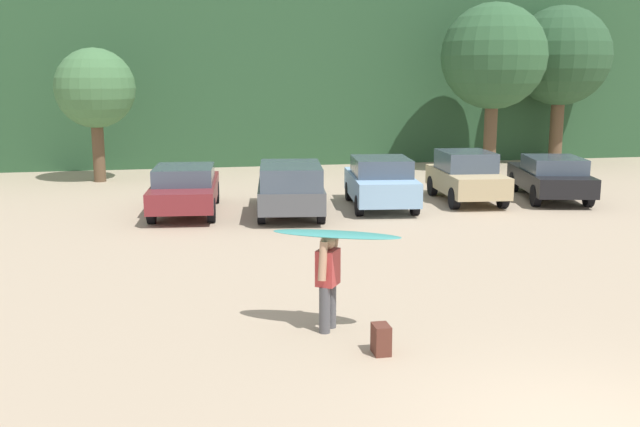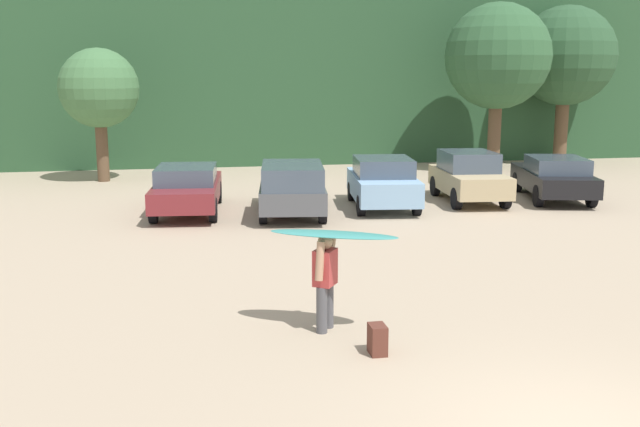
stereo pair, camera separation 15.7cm
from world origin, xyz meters
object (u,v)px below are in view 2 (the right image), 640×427
(parked_car_black, at_px, (554,177))
(backpack_dropped, at_px, (377,339))
(parked_car_maroon, at_px, (187,188))
(person_adult, at_px, (325,277))
(parked_car_sky_blue, at_px, (383,182))
(surfboard_teal, at_px, (333,234))
(parked_car_dark_gray, at_px, (292,187))
(parked_car_tan, at_px, (469,176))

(parked_car_black, relative_size, backpack_dropped, 10.75)
(parked_car_maroon, relative_size, person_adult, 3.06)
(parked_car_sky_blue, xyz_separation_m, person_adult, (-3.89, -10.47, 0.09))
(person_adult, distance_m, surfboard_teal, 0.72)
(parked_car_maroon, height_order, backpack_dropped, parked_car_maroon)
(parked_car_maroon, distance_m, parked_car_sky_blue, 5.97)
(parked_car_maroon, bearing_deg, parked_car_dark_gray, -102.77)
(surfboard_teal, bearing_deg, parked_car_dark_gray, -68.75)
(backpack_dropped, bearing_deg, parked_car_tan, 62.39)
(parked_car_maroon, height_order, parked_car_dark_gray, parked_car_dark_gray)
(parked_car_tan, relative_size, surfboard_teal, 1.89)
(parked_car_dark_gray, bearing_deg, surfboard_teal, -177.09)
(parked_car_maroon, height_order, parked_car_tan, parked_car_tan)
(person_adult, bearing_deg, parked_car_black, -98.98)
(parked_car_dark_gray, relative_size, backpack_dropped, 10.72)
(parked_car_black, relative_size, person_adult, 3.04)
(parked_car_maroon, distance_m, parked_car_black, 11.92)
(parked_car_maroon, bearing_deg, surfboard_teal, -163.06)
(parked_car_black, height_order, surfboard_teal, surfboard_teal)
(parked_car_maroon, bearing_deg, parked_car_sky_blue, -87.11)
(backpack_dropped, bearing_deg, person_adult, 116.15)
(parked_car_tan, distance_m, parked_car_black, 2.92)
(backpack_dropped, bearing_deg, parked_car_dark_gray, 88.07)
(person_adult, bearing_deg, parked_car_maroon, -45.81)
(parked_car_sky_blue, height_order, backpack_dropped, parked_car_sky_blue)
(person_adult, bearing_deg, parked_car_dark_gray, -62.25)
(parked_car_maroon, xyz_separation_m, parked_car_tan, (9.00, 0.26, 0.08))
(parked_car_black, height_order, person_adult, person_adult)
(parked_car_maroon, xyz_separation_m, person_adult, (2.08, -10.73, 0.14))
(parked_car_sky_blue, relative_size, backpack_dropped, 9.40)
(parked_car_dark_gray, bearing_deg, parked_car_black, -75.27)
(parked_car_sky_blue, relative_size, person_adult, 2.66)
(parked_car_black, distance_m, surfboard_teal, 14.63)
(parked_car_black, height_order, backpack_dropped, parked_car_black)
(parked_car_sky_blue, bearing_deg, backpack_dropped, 171.27)
(backpack_dropped, bearing_deg, surfboard_teal, 112.12)
(parked_car_sky_blue, xyz_separation_m, parked_car_tan, (3.04, 0.53, 0.03))
(parked_car_dark_gray, bearing_deg, parked_car_tan, -70.53)
(parked_car_dark_gray, distance_m, parked_car_black, 8.97)
(parked_car_maroon, distance_m, parked_car_dark_gray, 3.17)
(parked_car_black, bearing_deg, parked_car_tan, 100.44)
(parked_car_black, xyz_separation_m, surfboard_teal, (-9.72, -10.91, 0.84))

